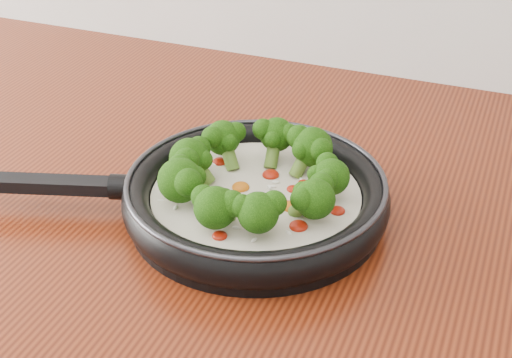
% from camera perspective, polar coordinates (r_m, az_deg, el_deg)
% --- Properties ---
extents(skillet, '(0.50, 0.38, 0.09)m').
position_cam_1_polar(skillet, '(0.82, -0.26, -1.08)').
color(skillet, black).
rests_on(skillet, counter).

